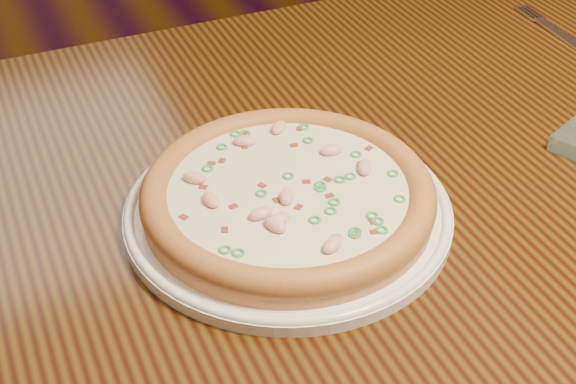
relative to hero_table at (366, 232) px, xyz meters
name	(u,v)px	position (x,y,z in m)	size (l,w,h in m)	color
ground	(51,287)	(-0.33, 0.78, -0.65)	(9.00, 9.00, 0.00)	black
hero_table	(366,232)	(0.00, 0.00, 0.00)	(1.20, 0.80, 0.75)	black
plate	(288,209)	(-0.12, -0.05, 0.11)	(0.32, 0.32, 0.02)	white
pizza	(288,194)	(-0.12, -0.05, 0.13)	(0.29, 0.29, 0.03)	tan
fork	(559,33)	(0.38, 0.16, 0.10)	(0.03, 0.18, 0.00)	silver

